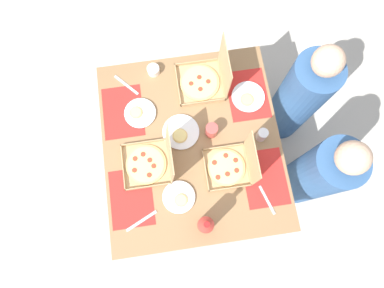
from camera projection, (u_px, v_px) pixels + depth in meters
ground_plane at (192, 166)px, 2.79m from camera, size 6.00×6.00×0.00m
dining_table at (192, 148)px, 2.18m from camera, size 1.26×1.13×0.74m
placemat_near_left at (123, 112)px, 2.13m from camera, size 0.36×0.26×0.00m
placemat_near_right at (132, 198)px, 1.99m from camera, size 0.36×0.26×0.00m
placemat_far_left at (248, 95)px, 2.16m from camera, size 0.36×0.26×0.00m
placemat_far_right at (265, 178)px, 2.02m from camera, size 0.36×0.26×0.00m
pizza_box_corner_left at (232, 166)px, 2.00m from camera, size 0.27×0.27×0.30m
pizza_box_edge_far at (205, 79)px, 2.14m from camera, size 0.30×0.31×0.34m
pizza_box_corner_right at (151, 162)px, 2.00m from camera, size 0.29×0.32×0.32m
plate_near_left at (179, 197)px, 1.98m from camera, size 0.20×0.20×0.03m
plate_far_left at (181, 132)px, 2.09m from camera, size 0.24×0.24×0.03m
plate_far_right at (140, 113)px, 2.12m from camera, size 0.21×0.21×0.03m
plate_near_right at (248, 97)px, 2.15m from camera, size 0.22×0.22×0.03m
soda_bottle at (205, 225)px, 1.82m from camera, size 0.09×0.09×0.32m
cup_clear_right at (262, 135)px, 2.04m from camera, size 0.07×0.07×0.10m
cup_dark at (212, 130)px, 2.05m from camera, size 0.08×0.08×0.10m
condiment_bowl at (153, 70)px, 2.18m from camera, size 0.08×0.08×0.05m
fork_by_near_left at (267, 200)px, 1.99m from camera, size 0.19×0.07×0.00m
knife_by_far_left at (142, 221)px, 1.96m from camera, size 0.10×0.20×0.00m
knife_by_far_right at (126, 85)px, 2.18m from camera, size 0.17×0.16×0.00m
diner_left_seat at (298, 98)px, 2.38m from camera, size 0.32×0.32×1.17m
diner_right_seat at (316, 174)px, 2.25m from camera, size 0.32×0.32×1.15m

